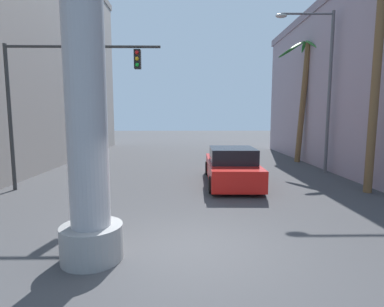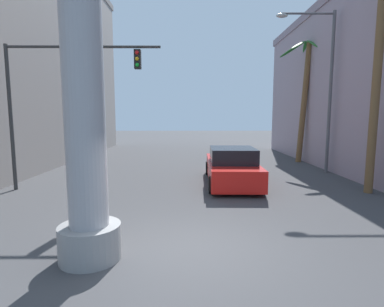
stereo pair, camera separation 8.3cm
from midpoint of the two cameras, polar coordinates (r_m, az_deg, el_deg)
The scene contains 6 objects.
ground_plane at distance 16.38m, azimuth 0.01°, elevation -2.96°, with size 91.11×91.11×0.00m, color #424244.
street_lamp at distance 16.55m, azimuth 23.73°, elevation 13.19°, with size 2.90×0.28×7.92m.
traffic_light_mast at distance 12.56m, azimuth -23.92°, elevation 11.61°, with size 5.80×0.32×5.51m.
car_lead at distance 12.86m, azimuth 7.73°, elevation -2.58°, with size 2.18×5.20×1.56m.
palm_tree_mid_right at distance 20.06m, azimuth 20.76°, elevation 11.84°, with size 3.09×3.24×7.48m.
palm_tree_near_right at distance 13.25m, azimuth 32.44°, elevation 20.16°, with size 3.05×2.87×9.43m.
Camera 2 is at (-0.09, -6.13, 2.83)m, focal length 28.00 mm.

